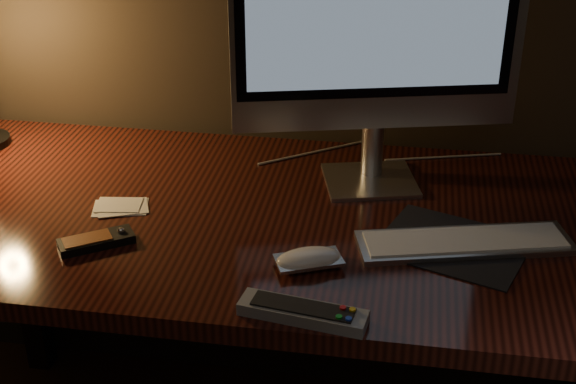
% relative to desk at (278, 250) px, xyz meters
% --- Properties ---
extents(desk, '(1.60, 0.75, 0.75)m').
position_rel_desk_xyz_m(desk, '(0.00, 0.00, 0.00)').
color(desk, '#3C140D').
rests_on(desk, ground).
extents(monitor, '(0.58, 0.21, 0.62)m').
position_rel_desk_xyz_m(monitor, '(0.19, 0.10, 0.49)').
color(monitor, silver).
rests_on(monitor, desk).
extents(keyboard, '(0.42, 0.21, 0.01)m').
position_rel_desk_xyz_m(keyboard, '(0.38, -0.13, 0.14)').
color(keyboard, silver).
rests_on(keyboard, desk).
extents(mousepad, '(0.32, 0.29, 0.00)m').
position_rel_desk_xyz_m(mousepad, '(0.36, -0.14, 0.13)').
color(mousepad, black).
rests_on(mousepad, desk).
extents(mouse, '(0.13, 0.11, 0.02)m').
position_rel_desk_xyz_m(mouse, '(0.10, -0.25, 0.14)').
color(mouse, white).
rests_on(mouse, desk).
extents(media_remote, '(0.14, 0.12, 0.03)m').
position_rel_desk_xyz_m(media_remote, '(-0.30, -0.24, 0.14)').
color(media_remote, black).
rests_on(media_remote, desk).
extents(tv_remote, '(0.22, 0.08, 0.03)m').
position_rel_desk_xyz_m(tv_remote, '(0.11, -0.41, 0.14)').
color(tv_remote, gray).
rests_on(tv_remote, desk).
extents(papers, '(0.12, 0.10, 0.01)m').
position_rel_desk_xyz_m(papers, '(-0.31, -0.10, 0.13)').
color(papers, white).
rests_on(papers, desk).
extents(cable, '(0.52, 0.24, 0.00)m').
position_rel_desk_xyz_m(cable, '(0.20, 0.23, 0.13)').
color(cable, white).
rests_on(cable, desk).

